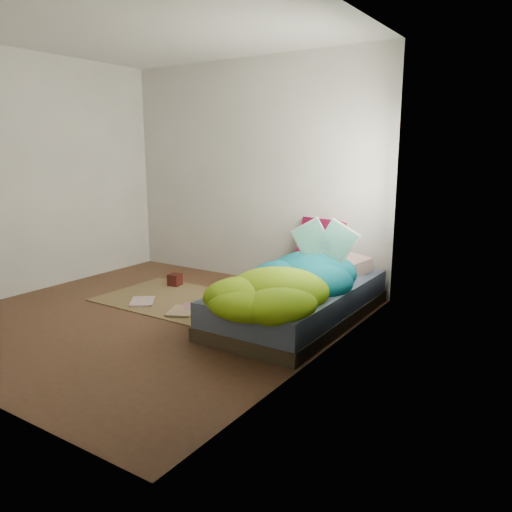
{
  "coord_description": "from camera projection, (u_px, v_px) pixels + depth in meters",
  "views": [
    {
      "loc": [
        3.32,
        -3.25,
        1.58
      ],
      "look_at": [
        0.72,
        0.75,
        0.55
      ],
      "focal_mm": 35.0,
      "sensor_mm": 36.0,
      "label": 1
    }
  ],
  "objects": [
    {
      "name": "ground",
      "position": [
        151.0,
        317.0,
        4.77
      ],
      "size": [
        3.5,
        3.5,
        0.0
      ],
      "primitive_type": "cube",
      "color": "#482B1C",
      "rests_on": "ground"
    },
    {
      "name": "room_walls",
      "position": [
        144.0,
        143.0,
        4.42
      ],
      "size": [
        3.54,
        3.54,
        2.62
      ],
      "color": "beige",
      "rests_on": "ground"
    },
    {
      "name": "bed",
      "position": [
        299.0,
        302.0,
        4.67
      ],
      "size": [
        1.0,
        2.0,
        0.34
      ],
      "color": "#392E1F",
      "rests_on": "ground"
    },
    {
      "name": "duvet",
      "position": [
        288.0,
        272.0,
        4.42
      ],
      "size": [
        0.96,
        1.84,
        0.34
      ],
      "primitive_type": null,
      "color": "#07527A",
      "rests_on": "bed"
    },
    {
      "name": "rug",
      "position": [
        177.0,
        300.0,
        5.29
      ],
      "size": [
        1.6,
        1.1,
        0.01
      ],
      "primitive_type": "cube",
      "color": "brown",
      "rests_on": "ground"
    },
    {
      "name": "pillow_floral",
      "position": [
        339.0,
        264.0,
        5.17
      ],
      "size": [
        0.72,
        0.62,
        0.14
      ],
      "primitive_type": "cube",
      "rotation": [
        0.0,
        0.0,
        -0.48
      ],
      "color": "beige",
      "rests_on": "bed"
    },
    {
      "name": "pillow_magenta",
      "position": [
        320.0,
        241.0,
        5.45
      ],
      "size": [
        0.5,
        0.23,
        0.48
      ],
      "primitive_type": "cube",
      "rotation": [
        0.0,
        0.0,
        -0.17
      ],
      "color": "#500520",
      "rests_on": "bed"
    },
    {
      "name": "open_book",
      "position": [
        325.0,
        230.0,
        4.64
      ],
      "size": [
        0.52,
        0.22,
        0.31
      ],
      "primitive_type": null,
      "rotation": [
        0.0,
        0.0,
        0.22
      ],
      "color": "#2C8739",
      "rests_on": "duvet"
    },
    {
      "name": "wooden_box",
      "position": [
        175.0,
        280.0,
        5.81
      ],
      "size": [
        0.15,
        0.15,
        0.13
      ],
      "primitive_type": "cube",
      "rotation": [
        0.0,
        0.0,
        0.13
      ],
      "color": "#37120C",
      "rests_on": "rug"
    },
    {
      "name": "floor_book_a",
      "position": [
        131.0,
        302.0,
        5.15
      ],
      "size": [
        0.38,
        0.4,
        0.02
      ],
      "primitive_type": "imported",
      "rotation": [
        0.0,
        0.0,
        0.67
      ],
      "color": "white",
      "rests_on": "rug"
    },
    {
      "name": "floor_book_b",
      "position": [
        197.0,
        303.0,
        5.1
      ],
      "size": [
        0.35,
        0.35,
        0.03
      ],
      "primitive_type": "imported",
      "rotation": [
        0.0,
        0.0,
        -0.82
      ],
      "color": "#BC6C7C",
      "rests_on": "rug"
    },
    {
      "name": "floor_book_c",
      "position": [
        170.0,
        311.0,
        4.87
      ],
      "size": [
        0.36,
        0.4,
        0.03
      ],
      "primitive_type": "imported",
      "rotation": [
        0.0,
        0.0,
        0.42
      ],
      "color": "tan",
      "rests_on": "rug"
    }
  ]
}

